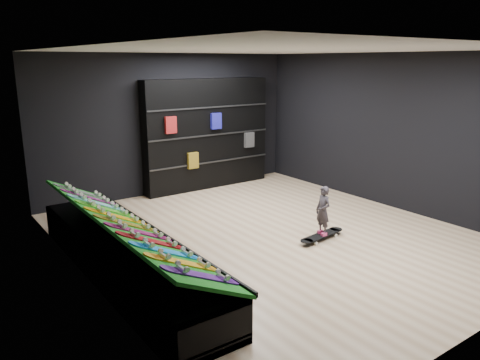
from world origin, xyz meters
TOP-DOWN VIEW (x-y plane):
  - floor at (0.00, 0.00)m, footprint 6.00×7.00m
  - ceiling at (0.00, 0.00)m, footprint 6.00×7.00m
  - wall_back at (0.00, 3.50)m, footprint 6.00×0.02m
  - wall_left at (-3.00, 0.00)m, footprint 0.02×7.00m
  - wall_right at (3.00, 0.00)m, footprint 0.02×7.00m
  - display_rack at (-2.55, 0.00)m, footprint 0.90×4.50m
  - turf_ramp at (-2.50, 0.00)m, footprint 0.92×4.50m
  - back_shelving at (0.83, 3.32)m, footprint 3.08×0.36m
  - floor_skateboard at (0.58, -0.60)m, footprint 1.00×0.34m
  - child at (0.58, -0.60)m, footprint 0.15×0.20m
  - display_board_0 at (-2.49, -1.90)m, footprint 0.93×0.22m
  - display_board_1 at (-2.49, -1.52)m, footprint 0.93×0.22m
  - display_board_2 at (-2.49, -1.14)m, footprint 0.93×0.22m
  - display_board_3 at (-2.49, -0.76)m, footprint 0.93×0.22m
  - display_board_4 at (-2.49, -0.38)m, footprint 0.93×0.22m
  - display_board_5 at (-2.49, 0.00)m, footprint 0.93×0.22m
  - display_board_6 at (-2.49, 0.38)m, footprint 0.93×0.22m
  - display_board_7 at (-2.49, 0.76)m, footprint 0.93×0.22m
  - display_board_8 at (-2.49, 1.14)m, footprint 0.93×0.22m
  - display_board_9 at (-2.49, 1.52)m, footprint 0.93×0.22m
  - display_board_10 at (-2.49, 1.90)m, footprint 0.93×0.22m

SIDE VIEW (x-z plane):
  - floor at x=0.00m, z-range -0.01..0.01m
  - floor_skateboard at x=0.58m, z-range 0.00..0.09m
  - display_rack at x=-2.55m, z-range 0.00..0.50m
  - child at x=0.58m, z-range 0.09..0.58m
  - turf_ramp at x=-2.50m, z-range 0.48..0.94m
  - display_board_0 at x=-2.49m, z-range 0.49..0.99m
  - display_board_1 at x=-2.49m, z-range 0.49..0.99m
  - display_board_2 at x=-2.49m, z-range 0.49..0.99m
  - display_board_3 at x=-2.49m, z-range 0.49..0.99m
  - display_board_4 at x=-2.49m, z-range 0.49..0.99m
  - display_board_5 at x=-2.49m, z-range 0.49..0.99m
  - display_board_6 at x=-2.49m, z-range 0.49..0.99m
  - display_board_7 at x=-2.49m, z-range 0.49..0.99m
  - display_board_8 at x=-2.49m, z-range 0.49..0.99m
  - display_board_9 at x=-2.49m, z-range 0.49..0.99m
  - display_board_10 at x=-2.49m, z-range 0.49..0.99m
  - back_shelving at x=0.83m, z-range 0.00..2.46m
  - wall_back at x=0.00m, z-range 0.00..3.00m
  - wall_left at x=-3.00m, z-range 0.00..3.00m
  - wall_right at x=3.00m, z-range 0.00..3.00m
  - ceiling at x=0.00m, z-range 3.00..3.00m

